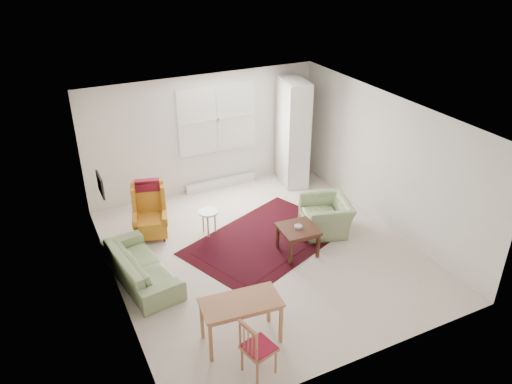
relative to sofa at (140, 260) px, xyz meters
name	(u,v)px	position (x,y,z in m)	size (l,w,h in m)	color
room	(259,183)	(2.12, 0.02, 0.89)	(5.04, 5.54, 2.51)	beige
rug	(266,240)	(2.30, 0.12, -0.35)	(2.82, 1.81, 0.03)	black
sofa	(140,260)	(0.00, 0.00, 0.00)	(1.79, 0.70, 0.72)	gray
armchair	(326,212)	(3.48, -0.03, 0.01)	(0.95, 0.83, 0.74)	gray
wingback_chair	(150,212)	(0.49, 1.17, 0.16)	(0.60, 0.63, 1.03)	#C67E1E
coffee_table	(298,240)	(2.62, -0.45, -0.11)	(0.62, 0.62, 0.51)	#3E1F13
stool	(209,222)	(1.47, 0.80, -0.12)	(0.36, 0.36, 0.48)	white
cabinet	(293,133)	(3.93, 2.04, 0.79)	(0.48, 0.92, 2.30)	white
desk	(241,321)	(0.87, -1.94, -0.03)	(1.06, 0.53, 0.67)	#AD6E45
desk_chair	(259,347)	(0.84, -2.54, 0.06)	(0.37, 0.37, 0.85)	#AD6E45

